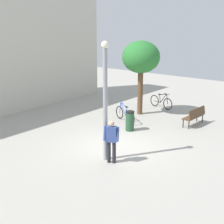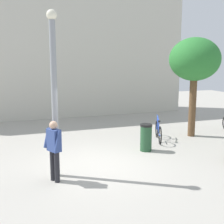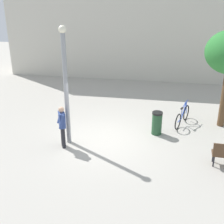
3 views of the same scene
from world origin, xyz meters
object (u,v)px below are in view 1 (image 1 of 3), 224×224
object	(u,v)px
park_bench	(195,115)
plaza_tree	(141,58)
lamppost	(105,97)
bicycle_blue	(125,114)
bicycle_black	(161,102)
person_by_lamppost	(111,139)
trash_bin	(130,121)

from	to	relation	value
park_bench	plaza_tree	bearing A→B (deg)	89.90
lamppost	bicycle_blue	world-z (taller)	lamppost
lamppost	plaza_tree	xyz separation A→B (m)	(6.17, 2.56, 0.73)
plaza_tree	bicycle_black	distance (m)	3.44
park_bench	bicycle_blue	size ratio (longest dim) A/B	0.95
person_by_lamppost	trash_bin	distance (m)	3.92
person_by_lamppost	bicycle_blue	distance (m)	5.40
person_by_lamppost	lamppost	bearing A→B (deg)	73.95
bicycle_blue	plaza_tree	bearing A→B (deg)	6.15
person_by_lamppost	plaza_tree	distance (m)	7.30
plaza_tree	bicycle_blue	xyz separation A→B (m)	(-1.69, -0.18, -2.83)
trash_bin	plaza_tree	bearing A→B (deg)	24.80
park_bench	lamppost	bearing A→B (deg)	172.26
park_bench	bicycle_black	distance (m)	3.68
bicycle_blue	bicycle_black	bearing A→B (deg)	-1.47
person_by_lamppost	park_bench	distance (m)	6.31
park_bench	plaza_tree	distance (m)	4.32
park_bench	bicycle_black	bearing A→B (deg)	58.17
lamppost	park_bench	world-z (taller)	lamppost
lamppost	person_by_lamppost	bearing A→B (deg)	-106.05
park_bench	plaza_tree	xyz separation A→B (m)	(0.01, 3.40, 2.67)
bicycle_blue	trash_bin	world-z (taller)	trash_bin
bicycle_blue	trash_bin	size ratio (longest dim) A/B	1.74
person_by_lamppost	park_bench	bearing A→B (deg)	-4.11
bicycle_blue	bicycle_black	world-z (taller)	same
park_bench	trash_bin	size ratio (longest dim) A/B	1.65
park_bench	bicycle_black	xyz separation A→B (m)	(1.94, 3.13, -0.16)
park_bench	bicycle_black	size ratio (longest dim) A/B	0.91
lamppost	park_bench	bearing A→B (deg)	-7.74
person_by_lamppost	plaza_tree	size ratio (longest dim) A/B	0.40
plaza_tree	trash_bin	world-z (taller)	plaza_tree
person_by_lamppost	bicycle_blue	xyz separation A→B (m)	(4.59, 2.77, -0.58)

